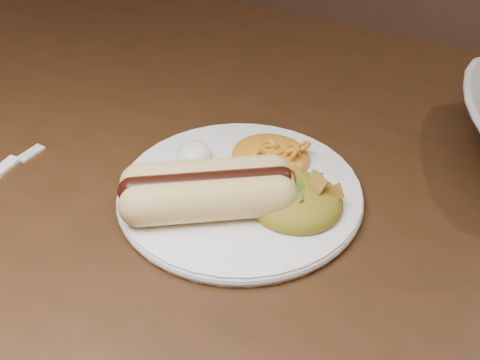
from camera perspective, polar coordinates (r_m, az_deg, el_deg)
The scene contains 6 objects.
table at distance 0.74m, azimuth -2.50°, elevation -2.97°, with size 1.60×0.90×0.75m.
plate at distance 0.61m, azimuth 0.00°, elevation -1.26°, with size 0.26×0.26×0.01m, color white.
hotdog at distance 0.57m, azimuth -3.28°, elevation -0.88°, with size 0.14×0.15×0.04m.
mac_and_cheese at distance 0.64m, azimuth 3.16°, elevation 3.47°, with size 0.09×0.08×0.04m, color orange.
sour_cream at distance 0.64m, azimuth -4.74°, elevation 3.08°, with size 0.04×0.04×0.02m, color white.
taco_salad at distance 0.57m, azimuth 5.65°, elevation -1.34°, with size 0.10×0.09×0.04m.
Camera 1 is at (0.31, -0.47, 1.14)m, focal length 42.00 mm.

